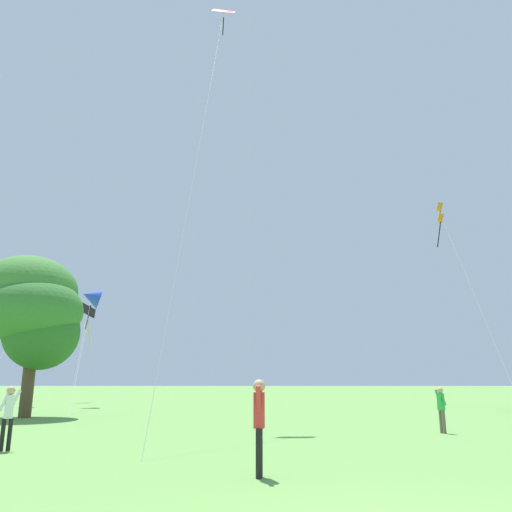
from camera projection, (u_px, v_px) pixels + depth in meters
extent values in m
cube|color=red|center=(224.00, 11.00, 27.55)|extent=(1.28, 0.68, 0.79)
cylinder|color=#3F382D|center=(224.00, 11.00, 27.55)|extent=(1.04, 0.11, 0.21)
cylinder|color=black|center=(223.00, 26.00, 27.21)|extent=(0.06, 0.26, 1.26)
cylinder|color=silver|center=(200.00, 141.00, 19.30)|extent=(0.47, 11.70, 21.27)
cone|color=blue|center=(92.00, 297.00, 37.11)|extent=(2.03, 1.99, 1.78)
cylinder|color=black|center=(88.00, 317.00, 36.66)|extent=(0.30, 0.31, 1.76)
cylinder|color=silver|center=(82.00, 346.00, 31.22)|extent=(2.97, 10.11, 7.63)
cone|color=green|center=(34.00, 300.00, 37.94)|extent=(1.51, 1.33, 1.57)
cylinder|color=black|center=(32.00, 317.00, 37.78)|extent=(0.16, 0.39, 1.57)
cylinder|color=silver|center=(7.00, 347.00, 31.39)|extent=(2.68, 11.49, 7.57)
cube|color=black|center=(88.00, 310.00, 45.11)|extent=(1.29, 1.77, 1.51)
cylinder|color=#3F382D|center=(88.00, 310.00, 45.11)|extent=(1.25, 0.34, 0.89)
cylinder|color=yellow|center=(88.00, 332.00, 44.80)|extent=(0.44, 0.46, 2.76)
cylinder|color=silver|center=(80.00, 353.00, 40.01)|extent=(2.34, 8.46, 7.79)
cube|color=orange|center=(440.00, 207.00, 36.81)|extent=(0.60, 0.64, 0.61)
cube|color=orange|center=(441.00, 218.00, 36.60)|extent=(0.60, 0.64, 0.61)
cylinder|color=#3F382D|center=(440.00, 213.00, 36.70)|extent=(0.04, 0.04, 1.20)
cylinder|color=black|center=(439.00, 233.00, 36.41)|extent=(0.46, 0.24, 2.04)
cylinder|color=silver|center=(474.00, 294.00, 30.13)|extent=(0.52, 10.16, 13.53)
cylinder|color=black|center=(10.00, 434.00, 12.86)|extent=(0.10, 0.10, 0.78)
cylinder|color=black|center=(2.00, 435.00, 12.78)|extent=(0.10, 0.10, 0.78)
cube|color=white|center=(9.00, 407.00, 12.99)|extent=(0.26, 0.26, 0.59)
cylinder|color=white|center=(15.00, 401.00, 13.09)|extent=(0.26, 0.21, 0.55)
cylinder|color=white|center=(5.00, 401.00, 12.96)|extent=(0.26, 0.21, 0.55)
sphere|color=tan|center=(11.00, 390.00, 13.09)|extent=(0.22, 0.22, 0.22)
cylinder|color=black|center=(259.00, 453.00, 9.20)|extent=(0.11, 0.11, 0.86)
cylinder|color=black|center=(260.00, 452.00, 9.38)|extent=(0.11, 0.11, 0.86)
cube|color=red|center=(259.00, 410.00, 9.47)|extent=(0.21, 0.23, 0.65)
cylinder|color=red|center=(259.00, 401.00, 9.38)|extent=(0.11, 0.29, 0.60)
cylinder|color=red|center=(260.00, 401.00, 9.64)|extent=(0.11, 0.29, 0.60)
sphere|color=tan|center=(259.00, 386.00, 9.58)|extent=(0.24, 0.24, 0.24)
cylinder|color=#665B4C|center=(441.00, 422.00, 17.21)|extent=(0.10, 0.10, 0.75)
cylinder|color=#665B4C|center=(444.00, 422.00, 17.07)|extent=(0.10, 0.10, 0.75)
cube|color=green|center=(441.00, 402.00, 17.30)|extent=(0.23, 0.24, 0.56)
cylinder|color=green|center=(438.00, 397.00, 17.44)|extent=(0.17, 0.26, 0.52)
cylinder|color=green|center=(443.00, 398.00, 17.23)|extent=(0.17, 0.26, 0.52)
sphere|color=tan|center=(440.00, 390.00, 17.39)|extent=(0.21, 0.21, 0.21)
cylinder|color=brown|center=(31.00, 356.00, 25.06)|extent=(0.59, 0.59, 5.89)
ellipsoid|color=#2D6628|center=(42.00, 332.00, 25.33)|extent=(3.70, 3.70, 3.74)
ellipsoid|color=#387533|center=(32.00, 310.00, 25.42)|extent=(4.98, 4.98, 3.46)
ellipsoid|color=#427F38|center=(29.00, 291.00, 26.08)|extent=(4.90, 4.90, 3.66)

